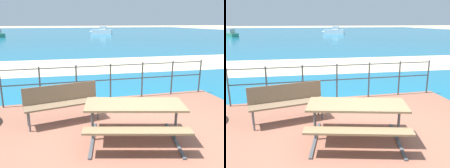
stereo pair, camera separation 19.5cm
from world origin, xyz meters
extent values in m
plane|color=tan|center=(0.00, 0.00, 0.00)|extent=(240.00, 240.00, 0.00)
cube|color=#935B47|center=(0.00, 0.00, 0.03)|extent=(6.40, 5.20, 0.06)
cube|color=#196B8E|center=(0.00, 40.00, 0.01)|extent=(90.00, 90.00, 0.01)
cube|color=beige|center=(0.00, 8.28, 0.01)|extent=(54.15, 6.93, 0.01)
cube|color=#8C704C|center=(-0.15, -0.04, 0.79)|extent=(1.95, 1.16, 0.04)
cube|color=#8C704C|center=(-0.28, -0.58, 0.53)|extent=(1.84, 0.69, 0.04)
cube|color=#8C704C|center=(-0.01, 0.50, 0.53)|extent=(1.84, 0.69, 0.04)
cylinder|color=#4C5156|center=(-0.92, 0.15, 0.42)|extent=(0.06, 0.06, 0.73)
cube|color=#4C5156|center=(-0.92, 0.15, 0.07)|extent=(0.39, 1.34, 0.03)
cylinder|color=#4C5156|center=(0.62, -0.23, 0.42)|extent=(0.06, 0.06, 0.73)
cube|color=#4C5156|center=(0.62, -0.23, 0.07)|extent=(0.39, 1.34, 0.03)
cube|color=#7A6047|center=(-1.41, 1.10, 0.51)|extent=(1.72, 0.72, 0.04)
cube|color=#7A6047|center=(-1.45, 1.28, 0.72)|extent=(1.66, 0.38, 0.38)
cylinder|color=#4C5156|center=(-2.13, 0.81, 0.28)|extent=(0.04, 0.04, 0.45)
cylinder|color=#4C5156|center=(-2.18, 1.10, 0.28)|extent=(0.04, 0.04, 0.45)
cylinder|color=#4C5156|center=(-0.64, 1.10, 0.28)|extent=(0.04, 0.04, 0.45)
cylinder|color=#4C5156|center=(-0.70, 1.39, 0.28)|extent=(0.04, 0.04, 0.45)
cylinder|color=#4C5156|center=(-2.95, 2.46, 0.59)|extent=(0.04, 0.04, 1.06)
cylinder|color=#4C5156|center=(-1.97, 2.46, 0.59)|extent=(0.04, 0.04, 1.06)
cylinder|color=#4C5156|center=(-0.98, 2.46, 0.59)|extent=(0.04, 0.04, 1.06)
cylinder|color=#4C5156|center=(0.00, 2.46, 0.59)|extent=(0.04, 0.04, 1.06)
cylinder|color=#4C5156|center=(0.98, 2.46, 0.59)|extent=(0.04, 0.04, 1.06)
cylinder|color=#4C5156|center=(1.97, 2.46, 0.59)|extent=(0.04, 0.04, 1.06)
cylinder|color=#4C5156|center=(2.95, 2.46, 0.59)|extent=(0.04, 0.04, 1.06)
cylinder|color=#4C5156|center=(0.00, 2.46, 1.07)|extent=(5.90, 0.03, 0.03)
cylinder|color=#4C5156|center=(0.00, 2.46, 0.64)|extent=(5.90, 0.03, 0.03)
cube|color=#338466|center=(-9.74, 34.92, 0.28)|extent=(2.72, 3.64, 0.55)
cube|color=#A5A8AD|center=(-9.60, 34.69, 0.87)|extent=(1.20, 1.31, 0.63)
cone|color=#338466|center=(-10.79, 36.70, 0.28)|extent=(0.68, 0.68, 0.49)
cube|color=silver|center=(7.10, 38.50, 0.42)|extent=(3.75, 2.37, 0.82)
cube|color=silver|center=(7.35, 38.39, 1.12)|extent=(1.31, 1.13, 0.59)
cone|color=silver|center=(5.19, 39.32, 0.42)|extent=(0.75, 0.88, 0.74)
camera|label=1|loc=(-1.53, -3.88, 2.29)|focal=37.17mm
camera|label=2|loc=(-1.34, -3.93, 2.29)|focal=37.17mm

